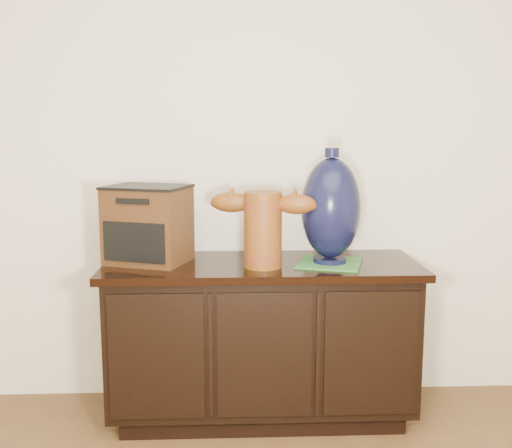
{
  "coord_description": "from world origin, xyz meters",
  "views": [
    {
      "loc": [
        -0.14,
        -0.49,
        1.38
      ],
      "look_at": [
        -0.03,
        2.18,
        0.94
      ],
      "focal_mm": 42.0,
      "sensor_mm": 36.0,
      "label": 1
    }
  ],
  "objects_px": {
    "tv_radio": "(148,224)",
    "sideboard": "(261,338)",
    "lamp_base": "(331,209)",
    "terracotta_vessel": "(263,225)",
    "spray_can": "(275,240)"
  },
  "relations": [
    {
      "from": "tv_radio",
      "to": "sideboard",
      "type": "bearing_deg",
      "value": 15.43
    },
    {
      "from": "tv_radio",
      "to": "lamp_base",
      "type": "xyz_separation_m",
      "value": [
        0.84,
        -0.08,
        0.08
      ]
    },
    {
      "from": "terracotta_vessel",
      "to": "tv_radio",
      "type": "height_order",
      "value": "tv_radio"
    },
    {
      "from": "tv_radio",
      "to": "terracotta_vessel",
      "type": "bearing_deg",
      "value": 6.28
    },
    {
      "from": "lamp_base",
      "to": "spray_can",
      "type": "xyz_separation_m",
      "value": [
        -0.24,
        0.13,
        -0.17
      ]
    },
    {
      "from": "spray_can",
      "to": "tv_radio",
      "type": "bearing_deg",
      "value": -174.48
    },
    {
      "from": "sideboard",
      "to": "tv_radio",
      "type": "height_order",
      "value": "tv_radio"
    },
    {
      "from": "sideboard",
      "to": "spray_can",
      "type": "xyz_separation_m",
      "value": [
        0.07,
        0.09,
        0.46
      ]
    },
    {
      "from": "terracotta_vessel",
      "to": "spray_can",
      "type": "bearing_deg",
      "value": 82.67
    },
    {
      "from": "tv_radio",
      "to": "spray_can",
      "type": "xyz_separation_m",
      "value": [
        0.6,
        0.06,
        -0.09
      ]
    },
    {
      "from": "sideboard",
      "to": "spray_can",
      "type": "distance_m",
      "value": 0.47
    },
    {
      "from": "sideboard",
      "to": "terracotta_vessel",
      "type": "distance_m",
      "value": 0.57
    },
    {
      "from": "sideboard",
      "to": "tv_radio",
      "type": "relative_size",
      "value": 3.39
    },
    {
      "from": "sideboard",
      "to": "spray_can",
      "type": "bearing_deg",
      "value": 52.55
    },
    {
      "from": "tv_radio",
      "to": "lamp_base",
      "type": "distance_m",
      "value": 0.84
    }
  ]
}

